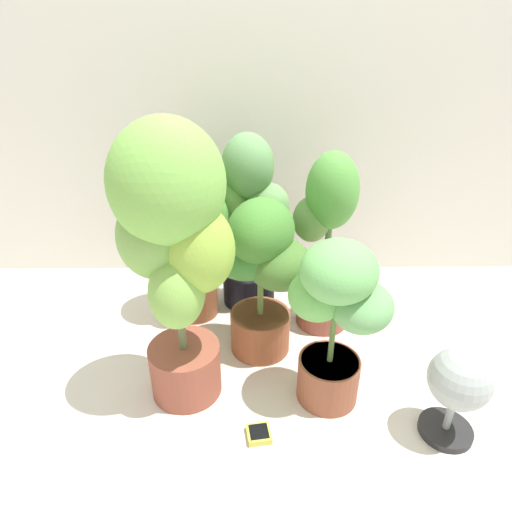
{
  "coord_description": "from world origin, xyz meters",
  "views": [
    {
      "loc": [
        -0.01,
        -1.33,
        1.26
      ],
      "look_at": [
        0.01,
        0.21,
        0.42
      ],
      "focal_mm": 30.8,
      "sensor_mm": 36.0,
      "label": 1
    }
  ],
  "objects_px": {
    "potted_plant_front_left": "(174,243)",
    "potted_plant_back_right": "(325,239)",
    "potted_plant_front_right": "(337,312)",
    "potted_plant_center": "(262,267)",
    "potted_plant_back_left": "(189,223)",
    "potted_plant_back_center": "(249,216)",
    "floor_fan": "(459,384)",
    "hygrometer_box": "(259,434)"
  },
  "relations": [
    {
      "from": "potted_plant_front_left",
      "to": "potted_plant_back_right",
      "type": "relative_size",
      "value": 1.27
    },
    {
      "from": "potted_plant_front_right",
      "to": "potted_plant_center",
      "type": "relative_size",
      "value": 0.95
    },
    {
      "from": "potted_plant_back_left",
      "to": "potted_plant_back_center",
      "type": "bearing_deg",
      "value": 20.99
    },
    {
      "from": "potted_plant_front_right",
      "to": "potted_plant_back_center",
      "type": "bearing_deg",
      "value": 115.02
    },
    {
      "from": "potted_plant_front_right",
      "to": "floor_fan",
      "type": "bearing_deg",
      "value": -24.76
    },
    {
      "from": "potted_plant_front_right",
      "to": "hygrometer_box",
      "type": "bearing_deg",
      "value": -144.95
    },
    {
      "from": "potted_plant_center",
      "to": "potted_plant_back_center",
      "type": "relative_size",
      "value": 0.81
    },
    {
      "from": "floor_fan",
      "to": "hygrometer_box",
      "type": "bearing_deg",
      "value": -10.8
    },
    {
      "from": "potted_plant_back_left",
      "to": "potted_plant_front_right",
      "type": "bearing_deg",
      "value": -43.94
    },
    {
      "from": "potted_plant_back_center",
      "to": "floor_fan",
      "type": "xyz_separation_m",
      "value": [
        0.68,
        -0.82,
        -0.24
      ]
    },
    {
      "from": "potted_plant_front_left",
      "to": "floor_fan",
      "type": "bearing_deg",
      "value": -12.76
    },
    {
      "from": "potted_plant_back_center",
      "to": "potted_plant_back_left",
      "type": "bearing_deg",
      "value": -159.01
    },
    {
      "from": "potted_plant_back_center",
      "to": "potted_plant_back_right",
      "type": "height_order",
      "value": "potted_plant_back_center"
    },
    {
      "from": "potted_plant_front_right",
      "to": "potted_plant_back_center",
      "type": "relative_size",
      "value": 0.77
    },
    {
      "from": "potted_plant_back_center",
      "to": "floor_fan",
      "type": "height_order",
      "value": "potted_plant_back_center"
    },
    {
      "from": "potted_plant_front_right",
      "to": "potted_plant_center",
      "type": "bearing_deg",
      "value": 131.64
    },
    {
      "from": "potted_plant_back_left",
      "to": "potted_plant_back_center",
      "type": "relative_size",
      "value": 0.93
    },
    {
      "from": "potted_plant_front_right",
      "to": "potted_plant_center",
      "type": "xyz_separation_m",
      "value": [
        -0.25,
        0.28,
        0.02
      ]
    },
    {
      "from": "potted_plant_front_left",
      "to": "hygrometer_box",
      "type": "bearing_deg",
      "value": -39.05
    },
    {
      "from": "potted_plant_front_right",
      "to": "hygrometer_box",
      "type": "relative_size",
      "value": 7.11
    },
    {
      "from": "potted_plant_front_left",
      "to": "potted_plant_back_left",
      "type": "relative_size",
      "value": 1.32
    },
    {
      "from": "potted_plant_front_right",
      "to": "potted_plant_back_center",
      "type": "distance_m",
      "value": 0.71
    },
    {
      "from": "potted_plant_back_center",
      "to": "potted_plant_back_right",
      "type": "distance_m",
      "value": 0.37
    },
    {
      "from": "potted_plant_center",
      "to": "hygrometer_box",
      "type": "xyz_separation_m",
      "value": [
        -0.02,
        -0.47,
        -0.39
      ]
    },
    {
      "from": "potted_plant_back_right",
      "to": "hygrometer_box",
      "type": "distance_m",
      "value": 0.83
    },
    {
      "from": "potted_plant_front_left",
      "to": "floor_fan",
      "type": "distance_m",
      "value": 1.02
    },
    {
      "from": "potted_plant_front_right",
      "to": "potted_plant_back_right",
      "type": "distance_m",
      "value": 0.47
    },
    {
      "from": "potted_plant_center",
      "to": "floor_fan",
      "type": "xyz_separation_m",
      "value": [
        0.63,
        -0.45,
        -0.18
      ]
    },
    {
      "from": "potted_plant_front_right",
      "to": "hygrometer_box",
      "type": "xyz_separation_m",
      "value": [
        -0.26,
        -0.19,
        -0.37
      ]
    },
    {
      "from": "potted_plant_center",
      "to": "potted_plant_back_right",
      "type": "height_order",
      "value": "potted_plant_back_right"
    },
    {
      "from": "potted_plant_front_left",
      "to": "hygrometer_box",
      "type": "distance_m",
      "value": 0.71
    },
    {
      "from": "potted_plant_front_left",
      "to": "potted_plant_front_right",
      "type": "xyz_separation_m",
      "value": [
        0.53,
        -0.03,
        -0.25
      ]
    },
    {
      "from": "potted_plant_back_center",
      "to": "potted_plant_back_right",
      "type": "xyz_separation_m",
      "value": [
        0.33,
        -0.18,
        -0.03
      ]
    },
    {
      "from": "floor_fan",
      "to": "potted_plant_center",
      "type": "bearing_deg",
      "value": -47.8
    },
    {
      "from": "potted_plant_front_right",
      "to": "potted_plant_back_left",
      "type": "height_order",
      "value": "potted_plant_back_left"
    },
    {
      "from": "potted_plant_center",
      "to": "floor_fan",
      "type": "distance_m",
      "value": 0.79
    },
    {
      "from": "potted_plant_front_left",
      "to": "floor_fan",
      "type": "xyz_separation_m",
      "value": [
        0.91,
        -0.21,
        -0.41
      ]
    },
    {
      "from": "potted_plant_back_left",
      "to": "floor_fan",
      "type": "xyz_separation_m",
      "value": [
        0.94,
        -0.72,
        -0.25
      ]
    },
    {
      "from": "potted_plant_front_right",
      "to": "potted_plant_center",
      "type": "height_order",
      "value": "potted_plant_center"
    },
    {
      "from": "potted_plant_back_center",
      "to": "floor_fan",
      "type": "bearing_deg",
      "value": -50.32
    },
    {
      "from": "potted_plant_center",
      "to": "floor_fan",
      "type": "relative_size",
      "value": 1.97
    },
    {
      "from": "potted_plant_front_left",
      "to": "potted_plant_back_left",
      "type": "distance_m",
      "value": 0.53
    }
  ]
}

